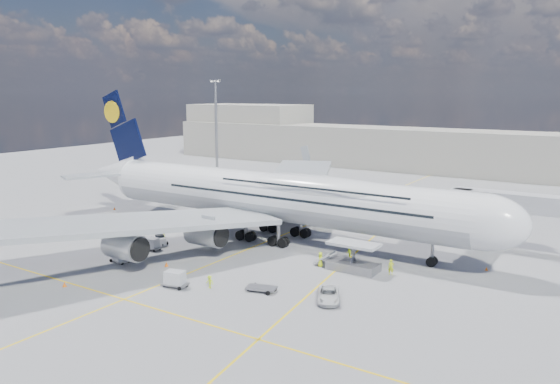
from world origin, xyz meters
The scene contains 31 objects.
ground centered at (0.00, 0.00, 0.00)m, with size 300.00×300.00×0.00m, color gray.
taxi_line_main centered at (0.00, 0.00, 0.01)m, with size 0.25×220.00×0.01m, color yellow.
taxi_line_cross centered at (0.00, -20.00, 0.01)m, with size 120.00×0.25×0.01m, color yellow.
taxi_line_diag centered at (14.00, 10.00, 0.01)m, with size 0.25×100.00×0.01m, color yellow.
airliner centered at (0.26, 10.00, 6.87)m, with size 77.26×79.15×23.71m.
jet_bridge centered at (29.81, 20.94, 6.85)m, with size 18.80×12.10×8.50m.
cargo_loader centered at (16.82, 2.89, 1.25)m, with size 8.53×3.20×3.67m.
light_mast centered at (-40.00, 45.00, 13.21)m, with size 3.00×0.70×25.50m.
terminal centered at (0.00, 95.00, 6.00)m, with size 180.00×16.00×12.00m, color #B2AD9E.
hangar centered at (-70.00, 100.00, 9.00)m, with size 40.00×22.00×18.00m, color #B2AD9E.
dolly_row_a centered at (-18.23, -2.40, 0.89)m, with size 2.96×2.33×1.66m.
dolly_row_b centered at (-10.83, -11.18, 0.95)m, with size 3.08×2.12×1.77m.
dolly_row_c centered at (-11.56, -4.69, 0.94)m, with size 2.92×1.78×1.76m.
dolly_back centered at (-28.07, 3.68, 0.91)m, with size 2.96×2.13×1.69m.
dolly_nose_far centered at (2.02, -14.01, 1.04)m, with size 3.32×2.23×1.93m.
dolly_nose_near centered at (11.33, -9.63, 0.39)m, with size 3.78×2.66×0.50m.
baggage_tug centered at (-12.37, -2.18, 0.69)m, with size 2.76×2.08×1.57m.
catering_truck_inner centered at (-15.91, 32.29, 1.84)m, with size 7.03×4.52×3.89m.
catering_truck_outer centered at (-10.14, 46.72, 1.67)m, with size 6.13×2.56×3.61m.
service_van centered at (19.27, -8.15, 0.70)m, with size 2.32×5.04×1.40m, color silver.
crew_nose centered at (21.74, 3.85, 1.00)m, with size 0.73×0.48×2.01m, color #C2DA16.
crew_loader centered at (14.29, 7.31, 0.77)m, with size 0.75×0.58×1.54m, color #C2E718.
crew_wing centered at (-15.13, 1.44, 0.81)m, with size 0.95×0.39×1.61m, color #C6E217.
crew_van centered at (12.72, 1.96, 0.98)m, with size 0.96×0.62×1.96m, color #D4F419.
crew_tug centered at (5.73, -12.13, 0.77)m, with size 1.00×0.57×1.55m, color #C5EF19.
cone_nose centered at (31.46, 12.17, 0.23)m, with size 0.38×0.38×0.48m.
cone_wing_left_inner centered at (-6.78, 17.64, 0.26)m, with size 0.42×0.42×0.54m.
cone_wing_left_outer centered at (-12.17, 28.13, 0.27)m, with size 0.44×0.44×0.57m.
cone_wing_right_inner centered at (-4.30, -9.03, 0.30)m, with size 0.48×0.48×0.62m.
cone_wing_right_outer centered at (-8.96, -21.08, 0.30)m, with size 0.48×0.48×0.61m.
cone_tail centered at (-37.59, 10.73, 0.28)m, with size 0.46×0.46×0.58m.
Camera 1 is at (45.58, -58.59, 22.71)m, focal length 35.00 mm.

